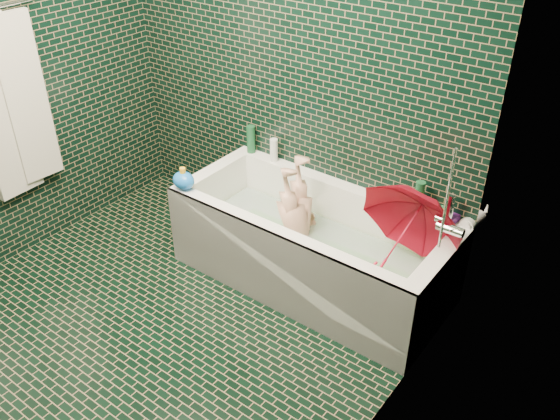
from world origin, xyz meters
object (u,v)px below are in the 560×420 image
Objects in this scene: rubber_duck at (440,215)px; bath_toy at (184,180)px; umbrella at (402,235)px; child at (298,232)px; bathtub at (310,254)px.

bath_toy is (-1.42, -0.62, 0.02)m from rubber_duck.
umbrella is 3.65× the size of bath_toy.
child is 6.01× the size of bath_toy.
child is 8.48× the size of rubber_duck.
bathtub is 1.79× the size of child.
bath_toy is (-0.76, -0.29, 0.40)m from bathtub.
bath_toy is at bearing -158.88° from bathtub.
rubber_duck is at bearing 29.71° from bath_toy.
rubber_duck is (0.08, 0.32, -0.01)m from umbrella.
child is 0.88m from rubber_duck.
umbrella is 0.33m from rubber_duck.
rubber_duck is at bearing 26.10° from bathtub.
umbrella is at bearing 0.48° from bathtub.
bath_toy reaches higher than rubber_duck.
umbrella reaches higher than bath_toy.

